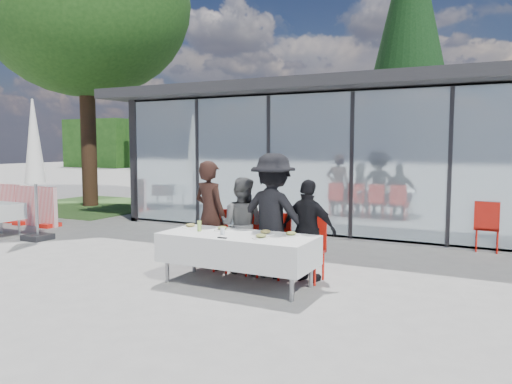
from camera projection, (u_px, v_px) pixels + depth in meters
ground at (208, 279)px, 7.56m from camera, size 90.00×90.00×0.00m
pavilion at (430, 141)px, 13.69m from camera, size 14.80×8.80×3.44m
treeline at (410, 143)px, 33.08m from camera, size 62.50×2.00×4.40m
dining_table at (238, 249)px, 7.21m from camera, size 2.26×0.96×0.75m
diner_a at (210, 215)px, 8.18m from camera, size 0.80×0.80×1.78m
diner_chair_a at (213, 235)px, 8.28m from camera, size 0.44×0.44×0.97m
diner_b at (242, 225)px, 7.92m from camera, size 0.81×0.81×1.53m
diner_chair_b at (244, 238)px, 8.01m from camera, size 0.44×0.44×0.97m
diner_c at (273, 216)px, 7.65m from camera, size 1.28×1.28×1.91m
diner_chair_c at (275, 241)px, 7.76m from camera, size 0.44×0.44×0.97m
diner_d at (308, 231)px, 7.41m from camera, size 1.00×1.00×1.53m
diner_chair_d at (310, 245)px, 7.50m from camera, size 0.44×0.44×0.97m
plate_a at (190, 226)px, 7.77m from camera, size 0.26×0.26×0.07m
plate_b at (222, 229)px, 7.51m from camera, size 0.26×0.26×0.07m
plate_c at (265, 233)px, 7.19m from camera, size 0.26×0.26×0.07m
plate_d at (291, 234)px, 7.05m from camera, size 0.26×0.26×0.07m
plate_extra at (261, 237)px, 6.86m from camera, size 0.26×0.26×0.07m
juice_bottle at (199, 226)px, 7.45m from camera, size 0.06×0.06×0.16m
drinking_glasses at (223, 231)px, 7.15m from camera, size 0.07×0.07×0.10m
folded_eyeglasses at (222, 238)px, 6.88m from camera, size 0.14×0.03×0.01m
spare_chair_b at (487, 224)px, 9.45m from camera, size 0.47×0.47×0.97m
market_umbrella at (34, 150)px, 10.55m from camera, size 0.50×0.50×3.00m
deciduous_tree at (84, 7)px, 16.13m from camera, size 7.04×6.40×9.38m
conifer_tree at (410, 37)px, 18.30m from camera, size 4.00×4.00×10.50m
grass_patch at (91, 206)px, 16.74m from camera, size 5.00×5.00×0.02m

